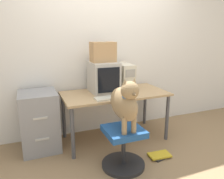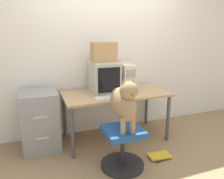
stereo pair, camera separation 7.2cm
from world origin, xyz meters
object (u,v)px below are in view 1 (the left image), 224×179
Objects in this scene: office_chair at (123,147)px; book_stack_floor at (160,155)px; keyboard at (111,98)px; filing_cabinet at (40,121)px; cardboard_box at (103,52)px; crt_monitor at (103,77)px; pc_tower at (124,77)px; dog at (125,102)px.

book_stack_floor is at bearing -0.38° from office_chair.
filing_cabinet is at bearing 157.85° from keyboard.
keyboard is 0.67m from cardboard_box.
crt_monitor is 0.88× the size of office_chair.
crt_monitor is 0.36m from cardboard_box.
cardboard_box is at bearing 0.71° from filing_cabinet.
pc_tower is at bearing 1.15° from crt_monitor.
book_stack_floor is (1.39, -0.81, -0.38)m from filing_cabinet.
crt_monitor is 0.42m from keyboard.
pc_tower is 0.52× the size of filing_cabinet.
filing_cabinet reaches higher than keyboard.
crt_monitor is at bearing 86.76° from office_chair.
office_chair is (-0.05, -0.81, -0.68)m from crt_monitor.
book_stack_floor is (0.52, 0.01, -0.78)m from dog.
crt_monitor reaches higher than dog.
book_stack_floor is (0.47, -0.81, -0.91)m from crt_monitor.
dog is 0.94m from book_stack_floor.
filing_cabinet is at bearing -179.35° from pc_tower.
keyboard is at bearing 88.18° from office_chair.
pc_tower is 0.51m from cardboard_box.
book_stack_floor is (0.50, -0.45, -0.71)m from keyboard.
book_stack_floor is at bearing -30.18° from filing_cabinet.
cardboard_box is (0.05, 0.82, 1.04)m from office_chair.
crt_monitor is at bearing -90.00° from cardboard_box.
pc_tower is at bearing 0.49° from cardboard_box.
keyboard is at bearing -94.96° from crt_monitor.
crt_monitor reaches higher than book_stack_floor.
cardboard_box is (0.05, 0.83, 0.48)m from dog.
keyboard is 1.40× the size of book_stack_floor.
cardboard_box is at bearing 119.94° from book_stack_floor.
filing_cabinet is 1.65m from book_stack_floor.
crt_monitor is 1.54× the size of book_stack_floor.
cardboard_box is at bearing 86.81° from dog.
book_stack_floor is (0.52, -0.00, -0.23)m from office_chair.
filing_cabinet reaches higher than office_chair.
keyboard reaches higher than office_chair.
office_chair is at bearing 90.00° from dog.
filing_cabinet is at bearing 137.28° from office_chair.
filing_cabinet reaches higher than book_stack_floor.
keyboard is at bearing -22.15° from filing_cabinet.
dog is 1.26m from filing_cabinet.
keyboard is at bearing -134.44° from pc_tower.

